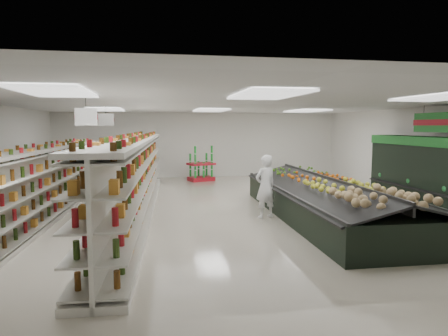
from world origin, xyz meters
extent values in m
plane|color=beige|center=(0.00, 0.00, 0.00)|extent=(16.00, 16.00, 0.00)
cube|color=white|center=(0.00, 0.00, 3.20)|extent=(14.00, 16.00, 0.02)
cube|color=white|center=(0.00, 8.00, 1.60)|extent=(14.00, 0.02, 3.20)
cube|color=white|center=(0.00, -8.00, 1.60)|extent=(14.00, 0.02, 3.20)
cube|color=white|center=(7.00, 0.00, 1.60)|extent=(0.02, 16.00, 3.20)
cube|color=black|center=(6.30, -1.50, 0.55)|extent=(0.55, 7.80, 0.15)
cube|color=white|center=(-3.80, -2.00, 2.75)|extent=(0.50, 0.06, 0.40)
cube|color=#A6131F|center=(-3.80, -2.00, 2.75)|extent=(0.52, 0.02, 0.12)
cylinder|color=black|center=(-3.80, -2.00, 3.05)|extent=(0.01, 0.01, 0.50)
cube|color=white|center=(-3.80, 2.00, 2.75)|extent=(0.50, 0.06, 0.40)
cube|color=#A6131F|center=(-3.80, 2.00, 2.75)|extent=(0.52, 0.02, 0.12)
cylinder|color=black|center=(-3.80, 2.00, 3.05)|extent=(0.01, 0.01, 0.50)
cylinder|color=black|center=(6.25, -0.30, 3.05)|extent=(0.01, 0.01, 0.50)
cube|color=silver|center=(-5.23, -0.60, 0.06)|extent=(1.42, 11.34, 0.11)
cube|color=silver|center=(-5.23, -0.60, 0.94)|extent=(0.63, 11.30, 1.89)
cube|color=silver|center=(-5.23, -0.60, 1.92)|extent=(1.42, 11.34, 0.08)
cube|color=silver|center=(-5.45, -0.59, 0.17)|extent=(0.98, 11.22, 0.03)
cube|color=silver|center=(-5.45, -0.59, 0.58)|extent=(0.98, 11.22, 0.03)
cube|color=silver|center=(-5.45, -0.59, 0.99)|extent=(0.98, 11.22, 0.03)
cube|color=silver|center=(-5.45, -0.59, 1.41)|extent=(0.98, 11.22, 0.03)
cube|color=silver|center=(-5.45, -0.59, 1.82)|extent=(0.98, 11.22, 0.03)
cube|color=silver|center=(-5.01, -0.61, 0.17)|extent=(0.98, 11.22, 0.03)
cube|color=silver|center=(-5.01, -0.61, 0.58)|extent=(0.98, 11.22, 0.03)
cube|color=silver|center=(-5.01, -0.61, 0.99)|extent=(0.98, 11.22, 0.03)
cube|color=silver|center=(-5.01, -0.61, 1.41)|extent=(0.98, 11.22, 0.03)
cube|color=silver|center=(-5.01, -0.61, 1.82)|extent=(0.98, 11.22, 0.03)
cube|color=silver|center=(-2.79, -0.19, 0.06)|extent=(1.58, 12.66, 0.13)
cube|color=silver|center=(-2.79, -0.19, 1.05)|extent=(0.70, 12.62, 2.11)
cube|color=silver|center=(-2.79, -0.19, 2.15)|extent=(1.58, 12.66, 0.08)
cube|color=silver|center=(-3.03, -0.18, 0.19)|extent=(1.09, 12.53, 0.03)
cube|color=silver|center=(-3.03, -0.18, 0.65)|extent=(1.09, 12.53, 0.03)
cube|color=silver|center=(-3.03, -0.18, 1.11)|extent=(1.09, 12.53, 0.03)
cube|color=silver|center=(-3.03, -0.18, 1.57)|extent=(1.09, 12.53, 0.03)
cube|color=silver|center=(-3.03, -0.18, 2.03)|extent=(1.09, 12.53, 0.03)
cube|color=silver|center=(-2.54, -0.20, 0.19)|extent=(1.09, 12.53, 0.03)
cube|color=silver|center=(-2.54, -0.20, 0.65)|extent=(1.09, 12.53, 0.03)
cube|color=silver|center=(-2.54, -0.20, 1.11)|extent=(1.09, 12.53, 0.03)
cube|color=silver|center=(-2.54, -0.20, 1.57)|extent=(1.09, 12.53, 0.03)
cube|color=silver|center=(-2.54, -0.20, 2.03)|extent=(1.09, 12.53, 0.03)
cube|color=black|center=(2.46, -1.60, 0.39)|extent=(2.82, 7.81, 0.78)
cube|color=#262626|center=(1.17, -1.57, 0.80)|extent=(0.22, 7.76, 0.07)
cube|color=#262626|center=(3.74, -1.63, 0.80)|extent=(0.22, 7.76, 0.07)
cube|color=black|center=(1.77, -1.59, 0.91)|extent=(1.58, 7.67, 0.40)
cube|color=black|center=(3.15, -1.61, 0.91)|extent=(1.58, 7.67, 0.40)
cube|color=#262626|center=(2.46, -1.60, 1.02)|extent=(0.21, 7.65, 0.28)
cube|color=#A6131F|center=(-0.10, 6.54, 0.09)|extent=(1.30, 1.06, 0.19)
cube|color=red|center=(-0.10, 6.54, 0.79)|extent=(1.36, 1.12, 0.09)
imported|color=silver|center=(0.76, -1.29, 0.88)|extent=(0.75, 0.62, 1.76)
imported|color=tan|center=(-3.95, 3.85, 0.93)|extent=(0.61, 0.94, 1.86)
camera|label=1|loc=(-2.25, -11.81, 2.54)|focal=32.00mm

